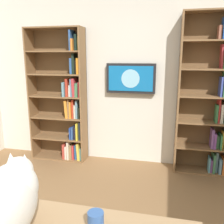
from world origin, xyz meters
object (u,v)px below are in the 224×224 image
bookshelf_right (64,100)px  coffee_mug (96,221)px  wall_mounted_tv (131,78)px  cat (2,204)px  bookshelf_left (215,97)px

bookshelf_right → coffee_mug: bookshelf_right is taller
wall_mounted_tv → coffee_mug: wall_mounted_tv is taller
coffee_mug → cat: bearing=22.7°
cat → bookshelf_right: bearing=-72.1°
cat → coffee_mug: cat is taller
wall_mounted_tv → coffee_mug: bearing=94.9°
bookshelf_left → coffee_mug: (0.92, 2.42, -0.25)m
bookshelf_left → cat: bookshelf_left is taller
cat → coffee_mug: 0.43m
bookshelf_right → cat: (-0.83, 2.59, 0.02)m
bookshelf_left → bookshelf_right: (2.13, -0.00, -0.13)m
wall_mounted_tv → cat: wall_mounted_tv is taller
bookshelf_left → bookshelf_right: bearing=-0.0°
bookshelf_left → coffee_mug: size_ratio=22.29×
bookshelf_right → coffee_mug: bearing=116.6°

